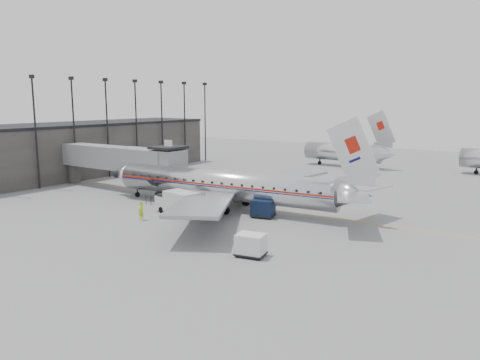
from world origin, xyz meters
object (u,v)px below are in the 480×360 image
object	(u,v)px
baggage_cart_white	(251,245)
service_van	(177,202)
baggage_cart_navy	(263,208)
airliner	(227,185)
ramp_worker	(141,211)

from	to	relation	value
baggage_cart_white	service_van	bearing A→B (deg)	142.11
service_van	baggage_cart_navy	bearing A→B (deg)	36.38
airliner	baggage_cart_navy	distance (m)	5.69
service_van	baggage_cart_white	distance (m)	15.54
service_van	ramp_worker	size ratio (longest dim) A/B	2.87
baggage_cart_navy	baggage_cart_white	bearing A→B (deg)	-76.36
ramp_worker	baggage_cart_white	bearing A→B (deg)	-7.53
service_van	ramp_worker	distance (m)	4.21
airliner	ramp_worker	size ratio (longest dim) A/B	17.05
airliner	baggage_cart_navy	size ratio (longest dim) A/B	12.25
airliner	ramp_worker	bearing A→B (deg)	-120.43
baggage_cart_white	ramp_worker	distance (m)	15.41
baggage_cart_navy	airliner	bearing A→B (deg)	154.76
baggage_cart_navy	ramp_worker	world-z (taller)	ramp_worker
baggage_cart_navy	baggage_cart_white	world-z (taller)	baggage_cart_navy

